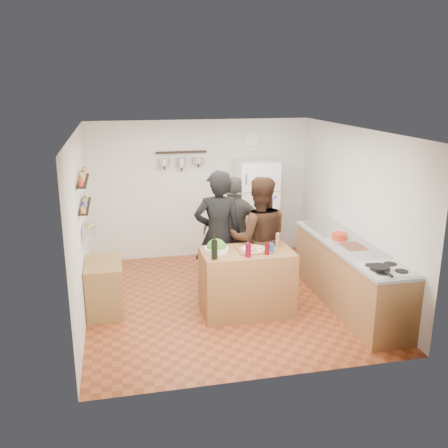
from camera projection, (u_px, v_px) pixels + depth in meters
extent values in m
plane|color=brown|center=(225.00, 300.00, 7.45)|extent=(4.20, 4.20, 0.00)
plane|color=white|center=(226.00, 130.00, 6.77)|extent=(4.20, 4.20, 0.00)
plane|color=silver|center=(200.00, 189.00, 9.08)|extent=(4.00, 0.00, 4.00)
plane|color=silver|center=(80.00, 228.00, 6.70)|extent=(0.00, 4.20, 4.20)
plane|color=silver|center=(355.00, 212.00, 7.52)|extent=(0.00, 4.20, 4.20)
cube|color=brown|center=(247.00, 282.00, 6.95)|extent=(1.25, 0.72, 0.91)
cube|color=brown|center=(253.00, 250.00, 6.82)|extent=(0.42, 0.34, 0.02)
cylinder|color=#CEBB88|center=(253.00, 249.00, 6.81)|extent=(0.34, 0.34, 0.02)
cylinder|color=silver|center=(216.00, 249.00, 6.77)|extent=(0.33, 0.33, 0.07)
cylinder|color=black|center=(214.00, 250.00, 6.48)|extent=(0.08, 0.08, 0.25)
cylinder|color=#51061B|center=(248.00, 250.00, 6.56)|extent=(0.08, 0.08, 0.19)
cylinder|color=#51070C|center=(267.00, 249.00, 6.66)|extent=(0.06, 0.06, 0.16)
cylinder|color=#9A6640|center=(278.00, 242.00, 6.94)|extent=(0.05, 0.05, 0.17)
cylinder|color=#1A498F|center=(271.00, 248.00, 6.75)|extent=(0.07, 0.07, 0.12)
imported|color=black|center=(218.00, 235.00, 7.29)|extent=(0.75, 0.53, 1.94)
imported|color=black|center=(259.00, 239.00, 7.29)|extent=(1.01, 0.85, 1.85)
imported|color=#332F2D|center=(235.00, 231.00, 7.84)|extent=(1.10, 0.73, 1.74)
cube|color=#9E7042|center=(349.00, 276.00, 7.16)|extent=(0.63, 2.63, 0.90)
cube|color=white|center=(386.00, 269.00, 6.15)|extent=(0.60, 0.62, 0.02)
cylinder|color=black|center=(380.00, 268.00, 6.10)|extent=(0.25, 0.25, 0.05)
cube|color=silver|center=(327.00, 229.00, 7.83)|extent=(0.50, 0.80, 0.03)
cube|color=brown|center=(354.00, 247.00, 6.97)|extent=(0.30, 0.40, 0.02)
cylinder|color=red|center=(340.00, 236.00, 7.27)|extent=(0.23, 0.23, 0.09)
cube|color=white|center=(256.00, 210.00, 9.05)|extent=(0.70, 0.68, 1.80)
cylinder|color=silver|center=(252.00, 138.00, 9.01)|extent=(0.30, 0.03, 0.30)
cube|color=black|center=(85.00, 206.00, 6.83)|extent=(0.12, 1.00, 0.02)
cube|color=black|center=(83.00, 181.00, 6.73)|extent=(0.12, 1.00, 0.02)
cube|color=silver|center=(89.00, 230.00, 6.93)|extent=(0.18, 0.35, 0.14)
cube|color=olive|center=(105.00, 287.00, 6.99)|extent=(0.50, 0.80, 0.73)
cube|color=black|center=(181.00, 152.00, 8.72)|extent=(0.90, 0.04, 0.04)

